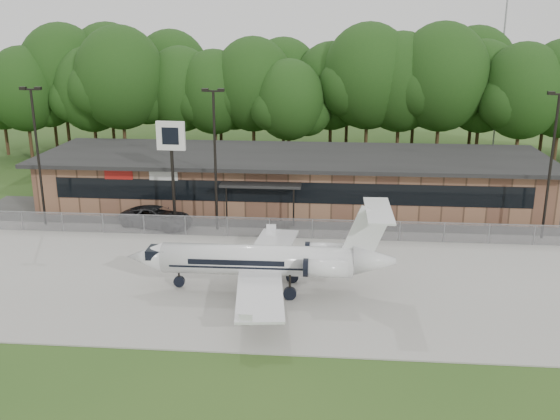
# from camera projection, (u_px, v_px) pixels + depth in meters

# --- Properties ---
(ground) EXTENTS (160.00, 160.00, 0.00)m
(ground) POSITION_uv_depth(u_px,v_px,m) (258.00, 344.00, 29.40)
(ground) COLOR #294D1B
(ground) RESTS_ON ground
(apron) EXTENTS (64.00, 18.00, 0.08)m
(apron) POSITION_uv_depth(u_px,v_px,m) (274.00, 277.00, 37.02)
(apron) COLOR #9E9B93
(apron) RESTS_ON ground
(parking_lot) EXTENTS (50.00, 9.00, 0.06)m
(parking_lot) POSITION_uv_depth(u_px,v_px,m) (288.00, 219.00, 48.00)
(parking_lot) COLOR #383835
(parking_lot) RESTS_ON ground
(terminal) EXTENTS (41.00, 11.65, 4.30)m
(terminal) POSITION_uv_depth(u_px,v_px,m) (292.00, 178.00, 51.61)
(terminal) COLOR #926649
(terminal) RESTS_ON ground
(fence) EXTENTS (46.00, 0.04, 1.52)m
(fence) POSITION_uv_depth(u_px,v_px,m) (284.00, 228.00, 43.49)
(fence) COLOR gray
(fence) RESTS_ON ground
(treeline) EXTENTS (72.00, 12.00, 15.00)m
(treeline) POSITION_uv_depth(u_px,v_px,m) (304.00, 91.00, 67.31)
(treeline) COLOR black
(treeline) RESTS_ON ground
(radio_mast) EXTENTS (0.20, 0.20, 25.00)m
(radio_mast) POSITION_uv_depth(u_px,v_px,m) (503.00, 42.00, 69.77)
(radio_mast) COLOR gray
(radio_mast) RESTS_ON ground
(light_pole_left) EXTENTS (1.55, 0.30, 10.23)m
(light_pole_left) POSITION_uv_depth(u_px,v_px,m) (37.00, 147.00, 44.91)
(light_pole_left) COLOR black
(light_pole_left) RESTS_ON ground
(light_pole_mid) EXTENTS (1.55, 0.30, 10.23)m
(light_pole_mid) POSITION_uv_depth(u_px,v_px,m) (215.00, 150.00, 43.84)
(light_pole_mid) COLOR black
(light_pole_mid) RESTS_ON ground
(light_pole_right) EXTENTS (1.55, 0.30, 10.23)m
(light_pole_right) POSITION_uv_depth(u_px,v_px,m) (552.00, 155.00, 41.93)
(light_pole_right) COLOR black
(light_pole_right) RESTS_ON ground
(business_jet) EXTENTS (15.09, 13.40, 5.10)m
(business_jet) POSITION_uv_depth(u_px,v_px,m) (267.00, 261.00, 34.63)
(business_jet) COLOR silver
(business_jet) RESTS_ON ground
(suv) EXTENTS (5.95, 3.95, 1.52)m
(suv) POSITION_uv_depth(u_px,v_px,m) (157.00, 217.00, 46.03)
(suv) COLOR #323335
(suv) RESTS_ON ground
(pole_sign) EXTENTS (2.08, 0.35, 7.89)m
(pole_sign) POSITION_uv_depth(u_px,v_px,m) (171.00, 147.00, 44.37)
(pole_sign) COLOR black
(pole_sign) RESTS_ON ground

